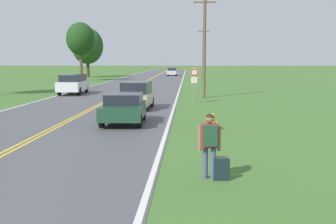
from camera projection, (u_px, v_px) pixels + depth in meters
hitchhiker_person at (210, 139)px, 10.83m from camera, size 0.59×0.42×1.73m
suitcase at (221, 169)px, 10.86m from camera, size 0.42×0.17×0.63m
fire_hydrant at (212, 121)px, 18.52m from camera, size 0.44×0.28×0.77m
traffic_sign at (194, 77)px, 29.73m from camera, size 0.60×0.10×2.51m
utility_pole_midground at (204, 45)px, 33.60m from camera, size 1.80×0.24×8.18m
utility_pole_far at (203, 53)px, 63.26m from camera, size 1.80×0.24×7.87m
tree_left_verge at (87, 46)px, 72.90m from camera, size 5.41×5.41×8.51m
tree_behind_sign at (81, 39)px, 60.22m from camera, size 4.07×4.07×8.36m
car_dark_green_sedan_nearest at (124, 108)px, 20.40m from camera, size 2.05×3.98×1.46m
car_champagne_hatchback_approaching at (137, 95)px, 26.49m from camera, size 1.96×3.89×1.71m
car_white_suv_mid_near at (73, 84)px, 37.65m from camera, size 2.09×4.89×1.75m
car_silver_sedan_mid_far at (172, 72)px, 79.46m from camera, size 1.85×4.39×1.52m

